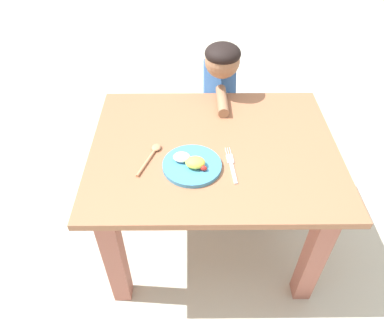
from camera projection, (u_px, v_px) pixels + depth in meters
ground_plane at (209, 238)px, 1.98m from camera, size 8.00×8.00×0.00m
dining_table at (213, 170)px, 1.63m from camera, size 1.04×0.82×0.66m
plate at (192, 164)px, 1.43m from camera, size 0.23×0.23×0.06m
fork at (232, 165)px, 1.44m from camera, size 0.03×0.21×0.01m
spoon at (152, 154)px, 1.48m from camera, size 0.10×0.20×0.02m
person at (218, 106)px, 1.98m from camera, size 0.17×0.44×0.92m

